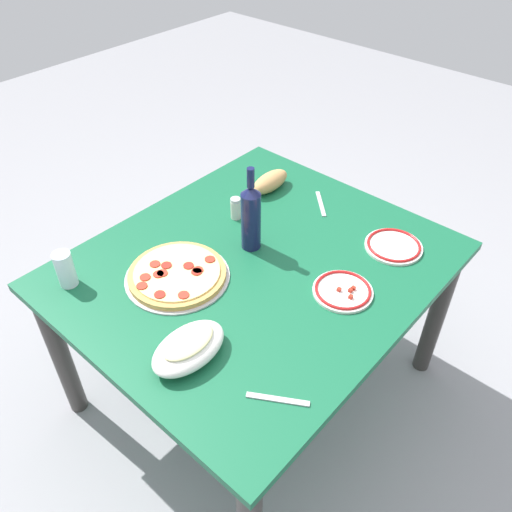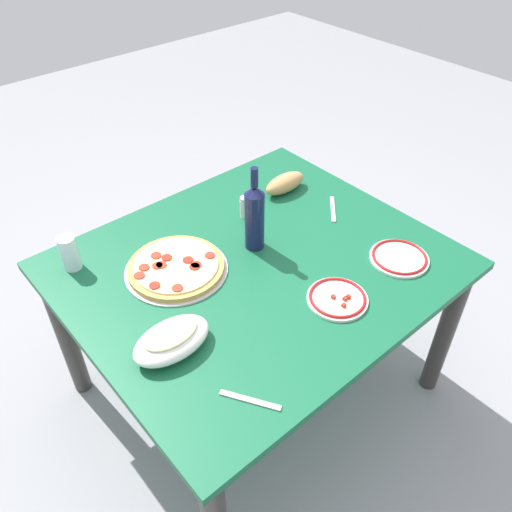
{
  "view_description": "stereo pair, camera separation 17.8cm",
  "coord_description": "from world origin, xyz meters",
  "px_view_note": "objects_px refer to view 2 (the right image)",
  "views": [
    {
      "loc": [
        1.01,
        0.9,
        1.88
      ],
      "look_at": [
        0.0,
        0.0,
        0.73
      ],
      "focal_mm": 36.44,
      "sensor_mm": 36.0,
      "label": 1
    },
    {
      "loc": [
        0.89,
        1.03,
        1.88
      ],
      "look_at": [
        0.0,
        0.0,
        0.73
      ],
      "focal_mm": 36.44,
      "sensor_mm": 36.0,
      "label": 2
    }
  ],
  "objects_px": {
    "side_plate_far": "(399,258)",
    "wine_bottle": "(254,216)",
    "side_plate_near": "(337,298)",
    "bread_loaf": "(285,183)",
    "spice_shaker": "(245,207)",
    "baked_pasta_dish": "(171,339)",
    "pepperoni_pizza": "(176,267)",
    "water_glass": "(70,253)",
    "dining_table": "(256,284)"
  },
  "relations": [
    {
      "from": "water_glass",
      "to": "side_plate_far",
      "type": "bearing_deg",
      "value": 141.21
    },
    {
      "from": "wine_bottle",
      "to": "side_plate_far",
      "type": "distance_m",
      "value": 0.52
    },
    {
      "from": "wine_bottle",
      "to": "water_glass",
      "type": "bearing_deg",
      "value": -30.18
    },
    {
      "from": "dining_table",
      "to": "wine_bottle",
      "type": "relative_size",
      "value": 3.92
    },
    {
      "from": "dining_table",
      "to": "pepperoni_pizza",
      "type": "distance_m",
      "value": 0.3
    },
    {
      "from": "wine_bottle",
      "to": "side_plate_far",
      "type": "relative_size",
      "value": 1.56
    },
    {
      "from": "pepperoni_pizza",
      "to": "side_plate_near",
      "type": "distance_m",
      "value": 0.55
    },
    {
      "from": "dining_table",
      "to": "pepperoni_pizza",
      "type": "xyz_separation_m",
      "value": [
        0.23,
        -0.15,
        0.11
      ]
    },
    {
      "from": "water_glass",
      "to": "bread_loaf",
      "type": "distance_m",
      "value": 0.88
    },
    {
      "from": "wine_bottle",
      "to": "bread_loaf",
      "type": "relative_size",
      "value": 1.65
    },
    {
      "from": "pepperoni_pizza",
      "to": "water_glass",
      "type": "relative_size",
      "value": 2.78
    },
    {
      "from": "spice_shaker",
      "to": "side_plate_far",
      "type": "bearing_deg",
      "value": 113.81
    },
    {
      "from": "wine_bottle",
      "to": "water_glass",
      "type": "relative_size",
      "value": 2.53
    },
    {
      "from": "baked_pasta_dish",
      "to": "side_plate_near",
      "type": "bearing_deg",
      "value": 160.49
    },
    {
      "from": "side_plate_near",
      "to": "bread_loaf",
      "type": "xyz_separation_m",
      "value": [
        -0.31,
        -0.57,
        0.03
      ]
    },
    {
      "from": "dining_table",
      "to": "spice_shaker",
      "type": "xyz_separation_m",
      "value": [
        -0.15,
        -0.23,
        0.14
      ]
    },
    {
      "from": "water_glass",
      "to": "spice_shaker",
      "type": "distance_m",
      "value": 0.66
    },
    {
      "from": "pepperoni_pizza",
      "to": "side_plate_far",
      "type": "bearing_deg",
      "value": 143.49
    },
    {
      "from": "water_glass",
      "to": "side_plate_far",
      "type": "height_order",
      "value": "water_glass"
    },
    {
      "from": "baked_pasta_dish",
      "to": "side_plate_near",
      "type": "xyz_separation_m",
      "value": [
        -0.51,
        0.18,
        -0.03
      ]
    },
    {
      "from": "side_plate_near",
      "to": "spice_shaker",
      "type": "relative_size",
      "value": 2.26
    },
    {
      "from": "side_plate_far",
      "to": "baked_pasta_dish",
      "type": "bearing_deg",
      "value": -12.71
    },
    {
      "from": "wine_bottle",
      "to": "spice_shaker",
      "type": "relative_size",
      "value": 3.69
    },
    {
      "from": "water_glass",
      "to": "bread_loaf",
      "type": "relative_size",
      "value": 0.65
    },
    {
      "from": "baked_pasta_dish",
      "to": "pepperoni_pizza",
      "type": "bearing_deg",
      "value": -125.93
    },
    {
      "from": "side_plate_far",
      "to": "spice_shaker",
      "type": "distance_m",
      "value": 0.6
    },
    {
      "from": "side_plate_far",
      "to": "bread_loaf",
      "type": "relative_size",
      "value": 1.06
    },
    {
      "from": "water_glass",
      "to": "side_plate_far",
      "type": "relative_size",
      "value": 0.62
    },
    {
      "from": "side_plate_far",
      "to": "wine_bottle",
      "type": "bearing_deg",
      "value": -49.47
    },
    {
      "from": "pepperoni_pizza",
      "to": "wine_bottle",
      "type": "xyz_separation_m",
      "value": [
        -0.29,
        0.07,
        0.12
      ]
    },
    {
      "from": "baked_pasta_dish",
      "to": "side_plate_near",
      "type": "relative_size",
      "value": 1.22
    },
    {
      "from": "wine_bottle",
      "to": "water_glass",
      "type": "height_order",
      "value": "wine_bottle"
    },
    {
      "from": "side_plate_far",
      "to": "spice_shaker",
      "type": "height_order",
      "value": "spice_shaker"
    },
    {
      "from": "baked_pasta_dish",
      "to": "water_glass",
      "type": "height_order",
      "value": "water_glass"
    },
    {
      "from": "water_glass",
      "to": "side_plate_near",
      "type": "distance_m",
      "value": 0.9
    },
    {
      "from": "side_plate_near",
      "to": "spice_shaker",
      "type": "bearing_deg",
      "value": -97.4
    },
    {
      "from": "dining_table",
      "to": "spice_shaker",
      "type": "relative_size",
      "value": 14.46
    },
    {
      "from": "bread_loaf",
      "to": "spice_shaker",
      "type": "relative_size",
      "value": 2.24
    },
    {
      "from": "pepperoni_pizza",
      "to": "side_plate_far",
      "type": "distance_m",
      "value": 0.77
    },
    {
      "from": "wine_bottle",
      "to": "pepperoni_pizza",
      "type": "bearing_deg",
      "value": -13.94
    },
    {
      "from": "bread_loaf",
      "to": "side_plate_far",
      "type": "bearing_deg",
      "value": 90.39
    },
    {
      "from": "side_plate_far",
      "to": "bread_loaf",
      "type": "distance_m",
      "value": 0.58
    },
    {
      "from": "bread_loaf",
      "to": "baked_pasta_dish",
      "type": "bearing_deg",
      "value": 25.73
    },
    {
      "from": "bread_loaf",
      "to": "wine_bottle",
      "type": "bearing_deg",
      "value": 30.16
    },
    {
      "from": "wine_bottle",
      "to": "side_plate_near",
      "type": "bearing_deg",
      "value": 92.89
    },
    {
      "from": "pepperoni_pizza",
      "to": "side_plate_near",
      "type": "relative_size",
      "value": 1.79
    },
    {
      "from": "spice_shaker",
      "to": "pepperoni_pizza",
      "type": "bearing_deg",
      "value": 13.09
    },
    {
      "from": "water_glass",
      "to": "dining_table",
      "type": "bearing_deg",
      "value": 141.3
    },
    {
      "from": "pepperoni_pizza",
      "to": "baked_pasta_dish",
      "type": "bearing_deg",
      "value": 54.07
    },
    {
      "from": "wine_bottle",
      "to": "side_plate_far",
      "type": "bearing_deg",
      "value": 130.53
    }
  ]
}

